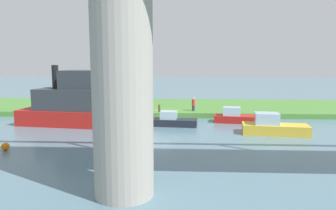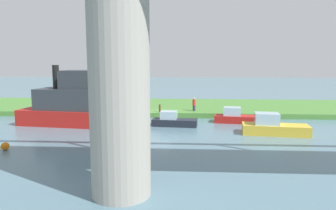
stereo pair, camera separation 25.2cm
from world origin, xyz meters
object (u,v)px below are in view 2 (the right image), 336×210
object	(u,v)px
mooring_post	(160,108)
bridge_pylon	(119,72)
person_on_bank	(194,104)
houseboat_blue	(237,117)
motorboat_white	(82,103)
motorboat_red	(273,127)
marker_buoy	(5,146)
skiff_small	(173,121)

from	to	relation	value
mooring_post	bridge_pylon	bearing A→B (deg)	89.99
person_on_bank	houseboat_blue	xyz separation A→B (m)	(-3.83, 3.61, -0.69)
bridge_pylon	houseboat_blue	size ratio (longest dim) A/B	2.33
person_on_bank	motorboat_white	distance (m)	11.35
motorboat_red	marker_buoy	world-z (taller)	motorboat_red
motorboat_red	motorboat_white	bearing A→B (deg)	-10.07
person_on_bank	motorboat_white	xyz separation A→B (m)	(9.97, 5.37, 0.75)
person_on_bank	motorboat_red	bearing A→B (deg)	125.84
bridge_pylon	motorboat_white	bearing A→B (deg)	-65.96
bridge_pylon	marker_buoy	world-z (taller)	bridge_pylon
mooring_post	motorboat_red	world-z (taller)	motorboat_red
mooring_post	motorboat_red	bearing A→B (deg)	143.18
person_on_bank	bridge_pylon	bearing A→B (deg)	80.12
bridge_pylon	person_on_bank	xyz separation A→B (m)	(-3.47, -19.94, -3.98)
mooring_post	houseboat_blue	xyz separation A→B (m)	(-7.30, 2.44, -0.38)
bridge_pylon	houseboat_blue	xyz separation A→B (m)	(-7.31, -16.33, -4.67)
bridge_pylon	mooring_post	size ratio (longest dim) A/B	13.18
mooring_post	skiff_small	bearing A→B (deg)	109.92
motorboat_red	marker_buoy	bearing A→B (deg)	16.81
skiff_small	motorboat_red	bearing A→B (deg)	160.57
motorboat_red	person_on_bank	bearing A→B (deg)	-54.16
houseboat_blue	marker_buoy	world-z (taller)	houseboat_blue
person_on_bank	motorboat_red	world-z (taller)	person_on_bank
motorboat_red	houseboat_blue	bearing A→B (deg)	-65.55
bridge_pylon	marker_buoy	bearing A→B (deg)	-35.46
motorboat_white	skiff_small	xyz separation A→B (m)	(-8.05, 0.06, -1.49)
bridge_pylon	person_on_bank	bearing A→B (deg)	-99.88
motorboat_white	motorboat_red	size ratio (longest dim) A/B	2.08
bridge_pylon	skiff_small	bearing A→B (deg)	-96.09
person_on_bank	mooring_post	xyz separation A→B (m)	(3.47, 1.16, -0.31)
marker_buoy	mooring_post	bearing A→B (deg)	-125.09
mooring_post	houseboat_blue	bearing A→B (deg)	161.49
bridge_pylon	mooring_post	xyz separation A→B (m)	(-0.00, -18.78, -4.29)
houseboat_blue	marker_buoy	bearing A→B (deg)	32.04
bridge_pylon	person_on_bank	size ratio (longest dim) A/B	7.45
mooring_post	marker_buoy	world-z (taller)	mooring_post
houseboat_blue	motorboat_white	bearing A→B (deg)	7.27
mooring_post	skiff_small	xyz separation A→B (m)	(-1.54, 4.26, -0.43)
bridge_pylon	skiff_small	world-z (taller)	bridge_pylon
bridge_pylon	motorboat_red	world-z (taller)	bridge_pylon
mooring_post	motorboat_red	distance (m)	11.73
motorboat_white	mooring_post	bearing A→B (deg)	-147.11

